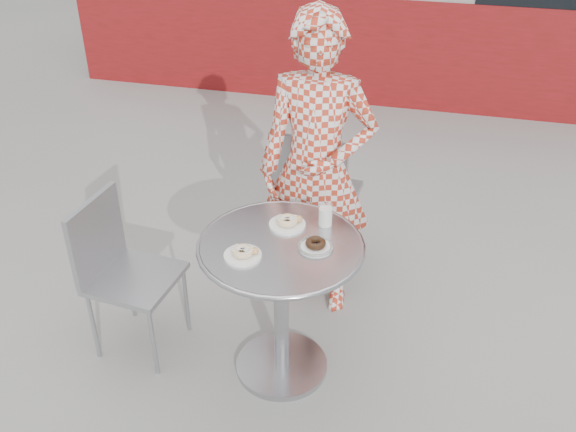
% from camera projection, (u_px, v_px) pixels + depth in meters
% --- Properties ---
extents(ground, '(60.00, 60.00, 0.00)m').
position_uv_depth(ground, '(279.00, 374.00, 3.23)').
color(ground, '#989691').
rests_on(ground, ground).
extents(bistro_table, '(0.76, 0.76, 0.77)m').
position_uv_depth(bistro_table, '(281.00, 277.00, 2.96)').
color(bistro_table, silver).
rests_on(bistro_table, ground).
extents(chair_far, '(0.49, 0.49, 0.94)m').
position_uv_depth(chair_far, '(316.00, 222.00, 3.89)').
color(chair_far, '#9B9DA2').
rests_on(chair_far, ground).
extents(chair_left, '(0.44, 0.44, 0.84)m').
position_uv_depth(chair_left, '(138.00, 304.00, 3.29)').
color(chair_left, '#9B9DA2').
rests_on(chair_left, ground).
extents(seated_person, '(0.62, 0.41, 1.66)m').
position_uv_depth(seated_person, '(317.00, 170.00, 3.31)').
color(seated_person, '#B12F1B').
rests_on(seated_person, ground).
extents(plate_far, '(0.17, 0.17, 0.05)m').
position_uv_depth(plate_far, '(288.00, 222.00, 2.98)').
color(plate_far, white).
rests_on(plate_far, bistro_table).
extents(plate_near, '(0.17, 0.17, 0.04)m').
position_uv_depth(plate_near, '(243.00, 253.00, 2.77)').
color(plate_near, white).
rests_on(plate_near, bistro_table).
extents(plate_checker, '(0.16, 0.16, 0.04)m').
position_uv_depth(plate_checker, '(316.00, 245.00, 2.83)').
color(plate_checker, white).
rests_on(plate_checker, bistro_table).
extents(milk_cup, '(0.07, 0.07, 0.11)m').
position_uv_depth(milk_cup, '(325.00, 216.00, 2.96)').
color(milk_cup, white).
rests_on(milk_cup, bistro_table).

